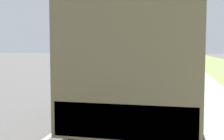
{
  "coord_description": "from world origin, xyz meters",
  "views": [
    {
      "loc": [
        2.93,
        2.18,
        2.1
      ],
      "look_at": [
        0.84,
        11.39,
        1.39
      ],
      "focal_mm": 45.0,
      "sensor_mm": 36.0,
      "label": 1
    }
  ],
  "objects_px": {
    "car_third_ahead": "(137,59)",
    "car_fourth_ahead": "(144,58)",
    "car_second_ahead": "(166,64)",
    "military_truck": "(145,63)",
    "car_nearest_ahead": "(102,70)"
  },
  "relations": [
    {
      "from": "military_truck",
      "to": "car_fourth_ahead",
      "type": "height_order",
      "value": "military_truck"
    },
    {
      "from": "military_truck",
      "to": "car_second_ahead",
      "type": "distance_m",
      "value": 19.75
    },
    {
      "from": "car_second_ahead",
      "to": "military_truck",
      "type": "bearing_deg",
      "value": -89.91
    },
    {
      "from": "car_third_ahead",
      "to": "military_truck",
      "type": "bearing_deg",
      "value": -82.02
    },
    {
      "from": "car_second_ahead",
      "to": "car_fourth_ahead",
      "type": "xyz_separation_m",
      "value": [
        -4.23,
        18.12,
        0.02
      ]
    },
    {
      "from": "military_truck",
      "to": "car_third_ahead",
      "type": "relative_size",
      "value": 1.71
    },
    {
      "from": "military_truck",
      "to": "car_fourth_ahead",
      "type": "bearing_deg",
      "value": 96.43
    },
    {
      "from": "car_third_ahead",
      "to": "car_fourth_ahead",
      "type": "xyz_separation_m",
      "value": [
        0.04,
        7.17,
        -0.04
      ]
    },
    {
      "from": "car_fourth_ahead",
      "to": "car_third_ahead",
      "type": "bearing_deg",
      "value": -90.3
    },
    {
      "from": "car_second_ahead",
      "to": "car_fourth_ahead",
      "type": "bearing_deg",
      "value": 103.15
    },
    {
      "from": "car_second_ahead",
      "to": "car_third_ahead",
      "type": "xyz_separation_m",
      "value": [
        -4.27,
        10.95,
        0.07
      ]
    },
    {
      "from": "car_second_ahead",
      "to": "car_third_ahead",
      "type": "bearing_deg",
      "value": 111.3
    },
    {
      "from": "car_nearest_ahead",
      "to": "car_third_ahead",
      "type": "relative_size",
      "value": 1.16
    },
    {
      "from": "car_nearest_ahead",
      "to": "car_fourth_ahead",
      "type": "distance_m",
      "value": 26.96
    },
    {
      "from": "military_truck",
      "to": "car_fourth_ahead",
      "type": "xyz_separation_m",
      "value": [
        -4.26,
        37.84,
        -1.02
      ]
    }
  ]
}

